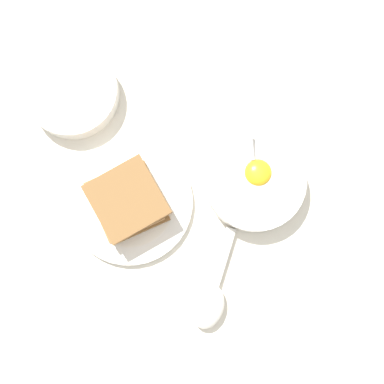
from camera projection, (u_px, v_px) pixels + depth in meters
name	position (u px, v px, depth m)	size (l,w,h in m)	color
ground_plane	(170.00, 200.00, 0.90)	(3.00, 3.00, 0.00)	silver
egg_bowl	(255.00, 182.00, 0.89)	(0.17, 0.17, 0.07)	white
toast_plate	(130.00, 202.00, 0.90)	(0.21, 0.21, 0.01)	white
toast_sandwich	(127.00, 201.00, 0.86)	(0.15, 0.15, 0.05)	brown
soup_spoon	(210.00, 298.00, 0.87)	(0.17, 0.07, 0.03)	white
congee_bowl	(72.00, 92.00, 0.91)	(0.16, 0.16, 0.04)	white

